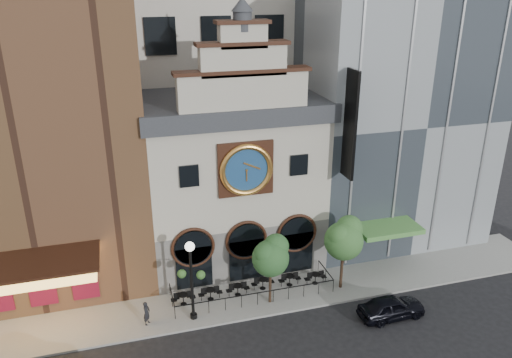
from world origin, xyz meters
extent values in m
plane|color=black|center=(0.00, 0.00, 0.00)|extent=(120.00, 120.00, 0.00)
cube|color=gray|center=(0.00, 2.50, 0.07)|extent=(44.00, 5.00, 0.15)
cube|color=#605E5B|center=(0.00, 8.00, 2.15)|extent=(12.00, 8.00, 4.00)
cube|color=beige|center=(0.00, 8.00, 7.65)|extent=(12.00, 8.00, 7.00)
cube|color=#2D3035|center=(0.00, 8.00, 11.75)|extent=(12.60, 8.60, 1.20)
cube|color=black|center=(0.00, 3.92, 8.55)|extent=(3.60, 0.25, 3.60)
cylinder|color=navy|center=(0.00, 3.78, 8.55)|extent=(3.10, 0.12, 3.10)
torus|color=gold|center=(0.00, 3.70, 8.55)|extent=(3.46, 0.36, 3.46)
cylinder|color=#2D3035|center=(0.00, 4.40, 17.45)|extent=(1.10, 1.10, 1.10)
cone|color=#2D3035|center=(0.00, 4.40, 18.40)|extent=(1.30, 1.30, 0.80)
cube|color=brown|center=(-13.00, 10.00, 12.65)|extent=(14.00, 12.00, 25.00)
cube|color=#FFBF59|center=(-13.00, 2.30, 4.35)|extent=(7.00, 3.40, 0.70)
cube|color=black|center=(-13.00, 2.30, 4.80)|extent=(7.40, 3.80, 0.15)
cube|color=maroon|center=(-13.00, 3.95, 2.15)|extent=(5.60, 0.15, 2.60)
cube|color=gray|center=(13.00, 10.00, 10.15)|extent=(14.00, 12.00, 20.00)
cube|color=#589E48|center=(10.00, 2.80, 3.45)|extent=(4.50, 2.40, 0.35)
cube|color=black|center=(6.60, 3.00, 11.15)|extent=(0.18, 1.60, 7.00)
cylinder|color=black|center=(-4.59, 2.56, 0.89)|extent=(0.68, 0.68, 0.03)
cylinder|color=black|center=(-4.59, 2.56, 0.52)|extent=(0.06, 0.06, 0.72)
cylinder|color=black|center=(-2.80, 2.61, 0.89)|extent=(0.68, 0.68, 0.03)
cylinder|color=black|center=(-2.80, 2.61, 0.52)|extent=(0.06, 0.06, 0.72)
cylinder|color=black|center=(-0.96, 2.58, 0.89)|extent=(0.68, 0.68, 0.03)
cylinder|color=black|center=(-0.96, 2.58, 0.52)|extent=(0.06, 0.06, 0.72)
cylinder|color=black|center=(0.85, 2.84, 0.89)|extent=(0.68, 0.68, 0.03)
cylinder|color=black|center=(0.85, 2.84, 0.52)|extent=(0.06, 0.06, 0.72)
cylinder|color=black|center=(2.74, 2.73, 0.89)|extent=(0.68, 0.68, 0.03)
cylinder|color=black|center=(2.74, 2.73, 0.52)|extent=(0.06, 0.06, 0.72)
cylinder|color=black|center=(4.51, 2.44, 0.89)|extent=(0.68, 0.68, 0.03)
cylinder|color=black|center=(4.51, 2.44, 0.52)|extent=(0.06, 0.06, 0.72)
imported|color=black|center=(7.74, -2.10, 0.72)|extent=(4.28, 1.82, 1.44)
imported|color=black|center=(-6.99, 1.22, 0.92)|extent=(0.61, 0.67, 1.54)
cylinder|color=black|center=(-4.19, 1.01, 2.57)|extent=(0.17, 0.17, 4.85)
cylinder|color=black|center=(-4.19, 1.01, 0.30)|extent=(0.43, 0.43, 0.29)
sphere|color=white|center=(-4.19, 1.01, 5.19)|extent=(0.58, 0.58, 0.58)
sphere|color=#306327|center=(-4.73, 1.22, 3.30)|extent=(0.54, 0.54, 0.54)
sphere|color=#306327|center=(-3.65, 0.79, 3.30)|extent=(0.54, 0.54, 0.54)
cylinder|color=#382619|center=(0.87, 1.29, 1.42)|extent=(0.18, 0.18, 2.54)
sphere|color=#245522|center=(0.87, 1.29, 3.41)|extent=(2.36, 2.36, 2.36)
sphere|color=#245522|center=(1.32, 1.56, 4.05)|extent=(1.63, 1.63, 1.63)
sphere|color=#245522|center=(0.51, 1.10, 3.87)|extent=(1.45, 1.45, 1.45)
cylinder|color=#382619|center=(6.01, 1.56, 1.54)|extent=(0.20, 0.20, 2.78)
sphere|color=#316427|center=(6.01, 1.56, 3.72)|extent=(2.58, 2.58, 2.58)
sphere|color=#316427|center=(6.50, 1.86, 4.42)|extent=(1.79, 1.79, 1.79)
sphere|color=#316427|center=(5.61, 1.36, 4.22)|extent=(1.59, 1.59, 1.59)
camera|label=1|loc=(-7.51, -24.62, 19.67)|focal=35.00mm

